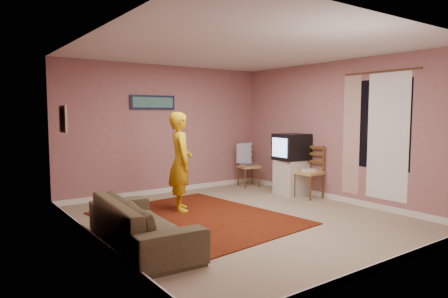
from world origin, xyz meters
TOP-DOWN VIEW (x-y plane):
  - ground at (0.00, 0.00)m, footprint 5.00×5.00m
  - wall_back at (0.00, 2.50)m, footprint 4.50×0.02m
  - wall_front at (0.00, -2.50)m, footprint 4.50×0.02m
  - wall_left at (-2.25, 0.00)m, footprint 0.02×5.00m
  - wall_right at (2.25, 0.00)m, footprint 0.02×5.00m
  - ceiling at (0.00, 0.00)m, footprint 4.50×5.00m
  - baseboard_back at (0.00, 2.49)m, footprint 4.50×0.02m
  - baseboard_front at (0.00, -2.49)m, footprint 4.50×0.02m
  - baseboard_left at (-2.24, 0.00)m, footprint 0.02×5.00m
  - baseboard_right at (2.24, 0.00)m, footprint 0.02×5.00m
  - window at (2.24, -0.90)m, footprint 0.01×1.10m
  - curtain_sheer at (2.23, -1.05)m, footprint 0.01×0.75m
  - curtain_floral at (2.21, -0.35)m, footprint 0.01×0.35m
  - curtain_rod at (2.20, -0.90)m, footprint 0.02×1.40m
  - picture_back at (-0.30, 2.47)m, footprint 0.95×0.04m
  - picture_left at (-2.22, 1.60)m, footprint 0.04×0.38m
  - area_rug at (-0.57, 0.38)m, footprint 2.71×3.23m
  - tv_cabinet at (1.95, 0.87)m, footprint 0.55×0.50m
  - crt_tv at (1.94, 0.87)m, footprint 0.65×0.59m
  - chair_a at (1.80, 2.04)m, footprint 0.48×0.46m
  - dvd_player at (1.80, 2.04)m, footprint 0.36×0.27m
  - blue_throw at (1.80, 2.20)m, footprint 0.42×0.05m
  - chair_b at (2.00, 0.44)m, footprint 0.46×0.48m
  - game_console at (2.00, 0.44)m, footprint 0.25×0.21m
  - sofa at (-1.80, -0.31)m, footprint 0.94×2.10m
  - person at (-0.51, 1.00)m, footprint 0.59×0.71m

SIDE VIEW (x-z plane):
  - ground at x=0.00m, z-range 0.00..0.00m
  - area_rug at x=-0.57m, z-range 0.00..0.02m
  - baseboard_back at x=0.00m, z-range 0.00..0.10m
  - baseboard_front at x=0.00m, z-range 0.00..0.10m
  - baseboard_left at x=-2.24m, z-range 0.00..0.10m
  - baseboard_right at x=2.24m, z-range 0.00..0.10m
  - sofa at x=-1.80m, z-range 0.00..0.60m
  - tv_cabinet at x=1.95m, z-range 0.00..0.70m
  - dvd_player at x=1.80m, z-range 0.47..0.53m
  - game_console at x=2.00m, z-range 0.52..0.56m
  - chair_a at x=1.80m, z-range 0.31..0.81m
  - chair_b at x=2.00m, z-range 0.34..0.90m
  - blue_throw at x=1.80m, z-range 0.53..0.96m
  - person at x=-0.51m, z-range 0.00..1.66m
  - crt_tv at x=1.94m, z-range 0.70..1.23m
  - curtain_sheer at x=2.23m, z-range 0.20..2.30m
  - curtain_floral at x=2.21m, z-range 0.20..2.30m
  - wall_back at x=0.00m, z-range 0.00..2.60m
  - wall_front at x=0.00m, z-range 0.00..2.60m
  - wall_left at x=-2.25m, z-range 0.00..2.60m
  - wall_right at x=2.25m, z-range 0.00..2.60m
  - window at x=2.24m, z-range 0.70..2.20m
  - picture_left at x=-2.22m, z-range 1.34..1.76m
  - picture_back at x=-0.30m, z-range 1.71..1.99m
  - curtain_rod at x=2.20m, z-range 2.31..2.33m
  - ceiling at x=0.00m, z-range 2.59..2.61m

